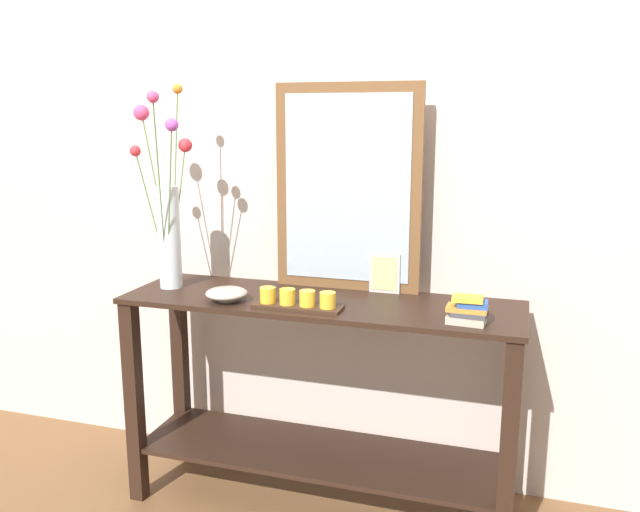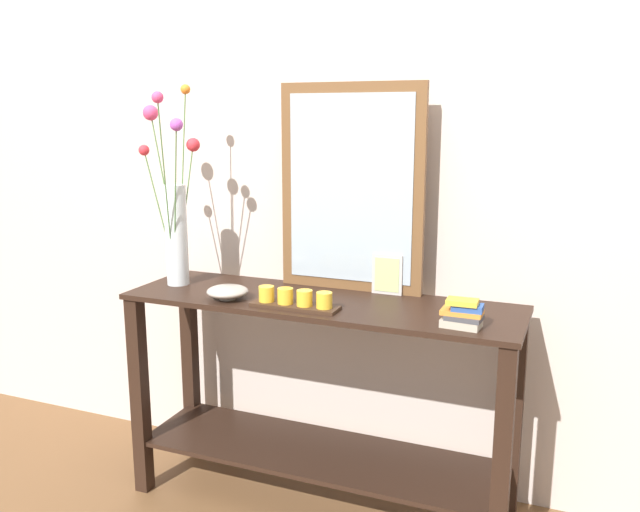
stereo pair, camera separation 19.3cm
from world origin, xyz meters
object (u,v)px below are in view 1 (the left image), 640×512
Objects in this scene: decorative_bowl at (227,294)px; book_stack at (468,311)px; picture_frame_small at (385,273)px; tall_vase_left at (168,217)px; mirror_leaning at (348,188)px; console_table at (320,382)px; candle_tray at (297,301)px.

decorative_bowl is 1.14× the size of book_stack.
decorative_bowl is at bearing -151.05° from picture_frame_small.
picture_frame_small is 0.60m from decorative_bowl.
book_stack is at bearing -6.04° from tall_vase_left.
mirror_leaning is at bearing 173.81° from picture_frame_small.
mirror_leaning is (0.05, 0.19, 0.71)m from console_table.
mirror_leaning is 0.70m from tall_vase_left.
tall_vase_left is (-0.67, -0.19, -0.11)m from mirror_leaning.
tall_vase_left reaches higher than decorative_bowl.
tall_vase_left is 0.86m from picture_frame_small.
tall_vase_left is at bearing -168.23° from picture_frame_small.
mirror_leaning is at bearing 74.75° from console_table.
console_table is at bearing 20.62° from decorative_bowl.
book_stack is (0.54, -0.12, 0.36)m from console_table.
book_stack is at bearing -32.23° from mirror_leaning.
decorative_bowl is (0.30, -0.12, -0.25)m from tall_vase_left.
candle_tray is at bearing -106.52° from mirror_leaning.
picture_frame_small is at bearing 28.95° from decorative_bowl.
picture_frame_small is 1.00× the size of decorative_bowl.
book_stack reaches higher than decorative_bowl.
book_stack reaches higher than candle_tray.
mirror_leaning reaches higher than decorative_bowl.
picture_frame_small is at bearing 11.77° from tall_vase_left.
mirror_leaning is at bearing 73.48° from candle_tray.
book_stack is (0.59, 0.00, 0.01)m from candle_tray.
picture_frame_small is (0.25, 0.30, 0.05)m from candle_tray.
book_stack is (0.49, -0.31, -0.35)m from mirror_leaning.
book_stack is (0.86, -0.00, 0.01)m from decorative_bowl.
book_stack is at bearing -0.29° from decorative_bowl.
mirror_leaning is at bearing 15.72° from tall_vase_left.
tall_vase_left is at bearing 167.51° from candle_tray.
picture_frame_small is at bearing 139.06° from book_stack.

